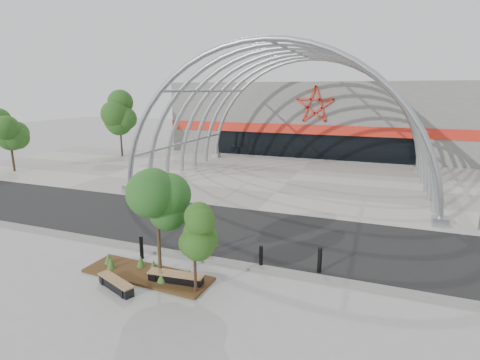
{
  "coord_description": "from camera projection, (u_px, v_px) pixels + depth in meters",
  "views": [
    {
      "loc": [
        6.66,
        -13.6,
        7.12
      ],
      "look_at": [
        0.0,
        4.0,
        2.6
      ],
      "focal_mm": 28.0,
      "sensor_mm": 36.0,
      "label": 1
    }
  ],
  "objects": [
    {
      "name": "bollard_4",
      "position": [
        320.0,
        260.0,
        14.89
      ],
      "size": [
        0.17,
        0.17,
        1.06
      ],
      "primitive_type": "cylinder",
      "color": "black",
      "rests_on": "ground"
    },
    {
      "name": "bollard_1",
      "position": [
        204.0,
        249.0,
        16.1
      ],
      "size": [
        0.14,
        0.14,
        0.91
      ],
      "primitive_type": "cylinder",
      "color": "black",
      "rests_on": "ground"
    },
    {
      "name": "kerb",
      "position": [
        205.0,
        259.0,
        16.09
      ],
      "size": [
        60.0,
        0.5,
        0.12
      ],
      "primitive_type": "cube",
      "color": "slate",
      "rests_on": "ground"
    },
    {
      "name": "street_tree_1",
      "position": [
        194.0,
        233.0,
        12.92
      ],
      "size": [
        1.37,
        1.37,
        3.23
      ],
      "color": "black",
      "rests_on": "ground"
    },
    {
      "name": "bollard_0",
      "position": [
        141.0,
        247.0,
        16.16
      ],
      "size": [
        0.16,
        0.16,
        1.02
      ],
      "primitive_type": "cylinder",
      "color": "black",
      "rests_on": "ground"
    },
    {
      "name": "bg_tree_2",
      "position": [
        9.0,
        128.0,
        32.78
      ],
      "size": [
        2.55,
        2.55,
        5.38
      ],
      "color": "black",
      "rests_on": "ground"
    },
    {
      "name": "bollard_2",
      "position": [
        210.0,
        240.0,
        16.9
      ],
      "size": [
        0.17,
        0.17,
        1.08
      ],
      "primitive_type": "cylinder",
      "color": "black",
      "rests_on": "ground"
    },
    {
      "name": "vault_canopy",
      "position": [
        290.0,
        180.0,
        30.42
      ],
      "size": [
        20.8,
        15.8,
        20.36
      ],
      "color": "#9DA2A7",
      "rests_on": "ground"
    },
    {
      "name": "road",
      "position": [
        237.0,
        230.0,
        19.51
      ],
      "size": [
        140.0,
        7.0,
        0.02
      ],
      "primitive_type": "cube",
      "color": "black",
      "rests_on": "ground"
    },
    {
      "name": "bench_1",
      "position": [
        176.0,
        279.0,
        14.07
      ],
      "size": [
        2.19,
        0.68,
        0.45
      ],
      "color": "black",
      "rests_on": "ground"
    },
    {
      "name": "arena_building",
      "position": [
        325.0,
        117.0,
        45.81
      ],
      "size": [
        34.0,
        15.24,
        8.0
      ],
      "color": "slate",
      "rests_on": "ground"
    },
    {
      "name": "street_tree_0",
      "position": [
        157.0,
        203.0,
        13.84
      ],
      "size": [
        1.86,
        1.86,
        4.25
      ],
      "color": "#312717",
      "rests_on": "ground"
    },
    {
      "name": "bg_tree_0",
      "position": [
        119.0,
        114.0,
        40.31
      ],
      "size": [
        3.0,
        3.0,
        6.45
      ],
      "color": "#2F1F14",
      "rests_on": "ground"
    },
    {
      "name": "bench_0",
      "position": [
        116.0,
        285.0,
        13.69
      ],
      "size": [
        1.92,
        1.07,
        0.4
      ],
      "color": "black",
      "rests_on": "ground"
    },
    {
      "name": "bollard_3",
      "position": [
        261.0,
        257.0,
        15.34
      ],
      "size": [
        0.15,
        0.15,
        0.95
      ],
      "primitive_type": "cylinder",
      "color": "black",
      "rests_on": "ground"
    },
    {
      "name": "forecourt",
      "position": [
        290.0,
        180.0,
        30.42
      ],
      "size": [
        60.0,
        17.0,
        0.04
      ],
      "primitive_type": "cube",
      "color": "gray",
      "rests_on": "ground"
    },
    {
      "name": "ground",
      "position": [
        208.0,
        258.0,
        16.33
      ],
      "size": [
        140.0,
        140.0,
        0.0
      ],
      "primitive_type": "plane",
      "color": "#999994",
      "rests_on": "ground"
    },
    {
      "name": "planting_bed",
      "position": [
        146.0,
        272.0,
        14.76
      ],
      "size": [
        5.32,
        1.86,
        0.56
      ],
      "color": "#3D2A13",
      "rests_on": "ground"
    }
  ]
}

